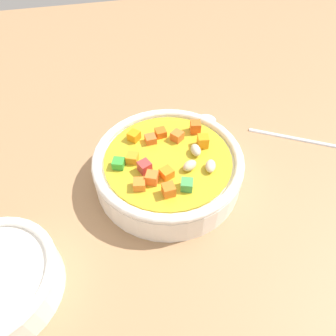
# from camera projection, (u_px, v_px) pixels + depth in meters

# --- Properties ---
(ground_plane) EXTENTS (1.40, 1.40, 0.02)m
(ground_plane) POSITION_uv_depth(u_px,v_px,m) (168.00, 183.00, 0.46)
(ground_plane) COLOR #9E754F
(soup_bowl_main) EXTENTS (0.21, 0.21, 0.06)m
(soup_bowl_main) POSITION_uv_depth(u_px,v_px,m) (168.00, 167.00, 0.44)
(soup_bowl_main) COLOR white
(soup_bowl_main) RESTS_ON ground_plane
(spoon) EXTENTS (0.21, 0.13, 0.01)m
(spoon) POSITION_uv_depth(u_px,v_px,m) (243.00, 127.00, 0.53)
(spoon) COLOR silver
(spoon) RESTS_ON ground_plane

